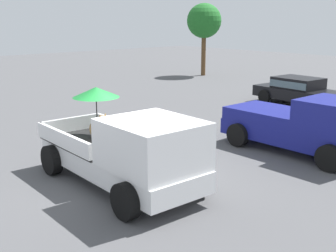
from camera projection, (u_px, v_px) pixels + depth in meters
ground_plane at (119, 184)px, 10.95m from camera, size 80.00×80.00×0.00m
pickup_truck_main at (128, 151)px, 10.42m from camera, size 5.11×2.38×2.26m
pickup_truck_red at (304, 126)px, 13.27m from camera, size 4.81×2.18×1.80m
parked_sedan_near at (299, 90)px, 20.74m from camera, size 4.41×2.20×1.33m
tree_by_lot at (204, 21)px, 30.82m from camera, size 2.46×2.46×5.13m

